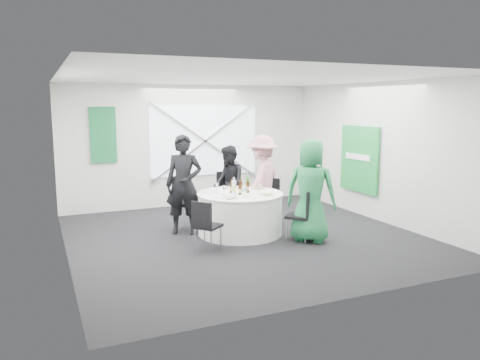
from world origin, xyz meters
name	(u,v)px	position (x,y,z in m)	size (l,w,h in m)	color
floor	(244,236)	(0.00, 0.00, 0.00)	(6.00, 6.00, 0.00)	black
ceiling	(245,78)	(0.00, 0.00, 2.80)	(6.00, 6.00, 0.00)	white
wall_back	(192,146)	(0.00, 3.00, 1.40)	(6.00, 6.00, 0.00)	silver
wall_front	(350,186)	(0.00, -3.00, 1.40)	(6.00, 6.00, 0.00)	silver
wall_left	(62,168)	(-3.00, 0.00, 1.40)	(6.00, 6.00, 0.00)	silver
wall_right	(381,152)	(3.00, 0.00, 1.40)	(6.00, 6.00, 0.00)	silver
window_panel	(205,141)	(0.30, 2.96, 1.50)	(2.60, 0.03, 1.60)	white
window_brace_a	(205,141)	(0.30, 2.92, 1.50)	(0.05, 0.05, 3.16)	silver
window_brace_b	(205,141)	(0.30, 2.92, 1.50)	(0.05, 0.05, 3.16)	silver
green_banner	(103,135)	(-2.00, 2.95, 1.70)	(0.55, 0.04, 1.20)	#156B39
green_sign	(359,159)	(2.94, 0.60, 1.20)	(0.05, 1.20, 1.40)	#1A933A
banquet_table	(240,213)	(0.00, 0.20, 0.38)	(1.56, 1.56, 0.76)	white
chair_back	(228,191)	(0.23, 1.38, 0.57)	(0.52, 0.53, 0.97)	black
chair_back_left	(184,198)	(-0.83, 0.92, 0.61)	(0.66, 0.66, 1.03)	black
chair_back_right	(269,196)	(0.97, 0.94, 0.50)	(0.55, 0.54, 0.86)	black
chair_front_right	(304,212)	(0.82, -0.67, 0.52)	(0.57, 0.58, 0.90)	black
chair_front_left	(205,222)	(-0.94, -0.56, 0.49)	(0.54, 0.54, 0.84)	black
person_man_back_left	(184,185)	(-0.92, 0.64, 0.91)	(0.66, 0.43, 1.82)	black
person_man_back	(229,184)	(0.19, 1.19, 0.77)	(0.75, 0.41, 1.54)	black
person_woman_pink	(262,179)	(0.76, 0.85, 0.88)	(1.13, 0.53, 1.75)	pink
person_woman_green	(311,190)	(0.93, -0.70, 0.89)	(0.87, 0.57, 1.79)	#238147
plate_back	(230,188)	(0.03, 0.74, 0.77)	(0.27, 0.27, 0.01)	silver
plate_back_left	(210,192)	(-0.48, 0.47, 0.77)	(0.30, 0.30, 0.01)	silver
plate_back_right	(258,188)	(0.47, 0.42, 0.78)	(0.26, 0.26, 0.04)	silver
plate_front_right	(267,195)	(0.34, -0.20, 0.78)	(0.24, 0.24, 0.04)	silver
plate_front_left	(224,197)	(-0.43, -0.09, 0.77)	(0.27, 0.27, 0.01)	silver
napkin	(230,197)	(-0.36, -0.22, 0.80)	(0.17, 0.12, 0.05)	white
beer_bottle_a	(232,188)	(-0.13, 0.28, 0.86)	(0.06, 0.06, 0.26)	#3D1F0B
beer_bottle_b	(241,187)	(0.08, 0.34, 0.85)	(0.06, 0.06, 0.24)	#3D1F0B
beer_bottle_c	(248,187)	(0.14, 0.18, 0.86)	(0.06, 0.06, 0.26)	#3D1F0B
beer_bottle_d	(240,190)	(-0.06, 0.06, 0.85)	(0.06, 0.06, 0.24)	#3D1F0B
green_water_bottle	(247,185)	(0.21, 0.34, 0.88)	(0.08, 0.08, 0.31)	green
clear_water_bottle	(234,187)	(-0.14, 0.15, 0.88)	(0.08, 0.08, 0.31)	white
wine_glass_a	(247,190)	(-0.04, -0.18, 0.88)	(0.07, 0.07, 0.17)	white
wine_glass_b	(260,187)	(0.30, 0.00, 0.88)	(0.07, 0.07, 0.17)	white
wine_glass_c	(224,188)	(-0.33, 0.14, 0.88)	(0.07, 0.07, 0.17)	white
wine_glass_d	(244,190)	(-0.10, -0.19, 0.88)	(0.07, 0.07, 0.17)	white
wine_glass_e	(217,186)	(-0.38, 0.39, 0.88)	(0.07, 0.07, 0.17)	white
fork_a	(212,190)	(-0.37, 0.64, 0.76)	(0.01, 0.15, 0.01)	silver
knife_a	(208,194)	(-0.56, 0.35, 0.76)	(0.01, 0.15, 0.01)	silver
fork_b	(267,197)	(0.29, -0.30, 0.76)	(0.01, 0.15, 0.01)	silver
knife_b	(272,193)	(0.53, -0.02, 0.76)	(0.01, 0.15, 0.01)	silver
fork_c	(218,198)	(-0.52, -0.05, 0.76)	(0.01, 0.15, 0.01)	silver
knife_c	(235,199)	(-0.31, -0.28, 0.76)	(0.01, 0.15, 0.01)	silver
fork_d	(263,189)	(0.55, 0.38, 0.76)	(0.01, 0.15, 0.01)	silver
knife_d	(247,187)	(0.35, 0.66, 0.76)	(0.01, 0.15, 0.01)	silver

